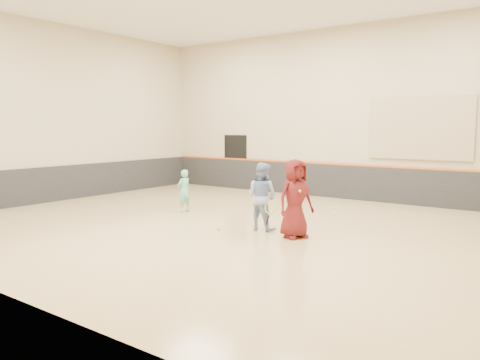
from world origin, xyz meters
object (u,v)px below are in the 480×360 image
Objects in this scene: instructor at (262,196)px; spare_racket at (255,199)px; girl at (184,191)px; young_man at (295,199)px.

instructor reaches higher than spare_racket.
instructor is 4.40m from spare_racket.
girl is 2.94m from spare_racket.
spare_racket is (-3.65, 3.74, -0.83)m from young_man.
young_man is (1.08, -0.25, 0.07)m from instructor.
girl is at bearing -10.24° from instructor.
instructor is at bearing -53.64° from spare_racket.
girl is 0.70× the size of young_man.
young_man is 2.55× the size of spare_racket.
instructor is 0.92× the size of young_man.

